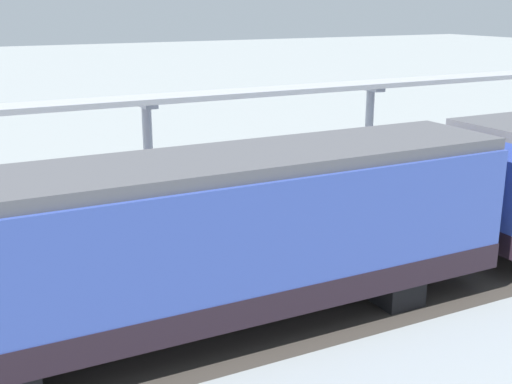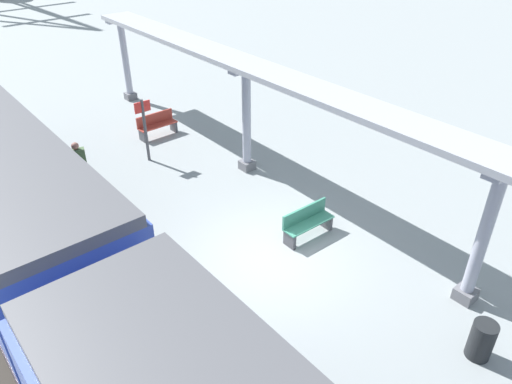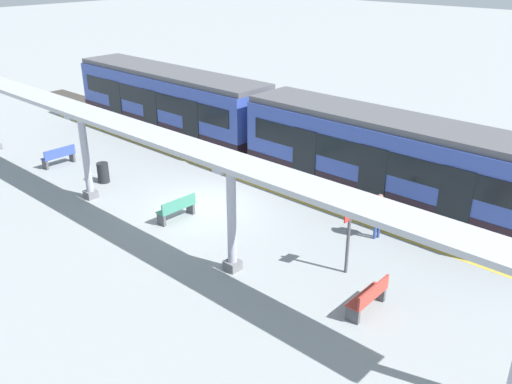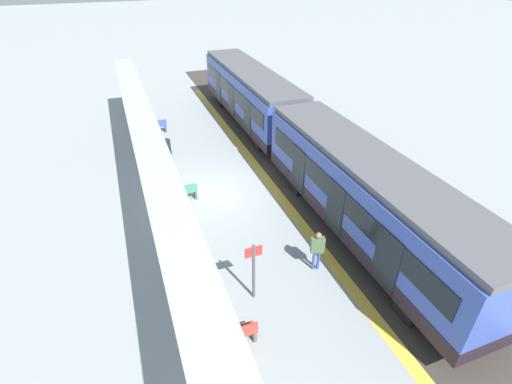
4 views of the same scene
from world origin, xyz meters
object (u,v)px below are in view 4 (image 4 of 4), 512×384
canopy_pillar_second (142,135)px  bench_mid_platform (181,192)px  train_near_carriage (250,96)px  passenger_waiting_near_edge (317,247)px  bench_far_end (232,336)px  canopy_pillar_third (167,223)px  trash_bin (167,147)px  canopy_pillar_nearest (128,88)px  platform_info_sign (254,267)px  train_far_carriage (365,197)px  bench_near_end (154,127)px

canopy_pillar_second → bench_mid_platform: 4.36m
train_near_carriage → passenger_waiting_near_edge: (2.54, 13.87, -0.81)m
canopy_pillar_second → bench_far_end: 12.18m
canopy_pillar_third → trash_bin: (-1.25, -8.88, -1.32)m
canopy_pillar_nearest → canopy_pillar_second: 8.50m
canopy_pillar_third → canopy_pillar_nearest: bearing=-90.0°
canopy_pillar_second → trash_bin: bearing=-141.4°
platform_info_sign → passenger_waiting_near_edge: platform_info_sign is taller
canopy_pillar_nearest → passenger_waiting_near_edge: canopy_pillar_nearest is taller
train_far_carriage → platform_info_sign: train_far_carriage is taller
bench_mid_platform → bench_near_end: bearing=-89.6°
trash_bin → train_far_carriage: bearing=121.0°
train_far_carriage → bench_far_end: train_far_carriage is taller
bench_mid_platform → passenger_waiting_near_edge: passenger_waiting_near_edge is taller
train_far_carriage → bench_mid_platform: (6.19, -5.00, -1.39)m
canopy_pillar_second → passenger_waiting_near_edge: size_ratio=2.12×
train_far_carriage → bench_far_end: 7.13m
canopy_pillar_nearest → bench_mid_platform: canopy_pillar_nearest is taller
train_near_carriage → bench_mid_platform: 10.05m
platform_info_sign → passenger_waiting_near_edge: size_ratio=1.35×
train_near_carriage → bench_far_end: train_near_carriage is taller
canopy_pillar_third → bench_near_end: size_ratio=2.30×
canopy_pillar_nearest → bench_mid_platform: (-1.07, 12.51, -1.31)m
bench_mid_platform → canopy_pillar_nearest: bearing=-85.1°
canopy_pillar_nearest → bench_far_end: (-0.97, 20.57, -1.31)m
bench_near_end → bench_mid_platform: same height
canopy_pillar_second → bench_mid_platform: (-1.07, 4.01, -1.31)m
canopy_pillar_nearest → train_far_carriage: bearing=112.5°
canopy_pillar_third → bench_far_end: size_ratio=2.29×
bench_far_end → platform_info_sign: (-1.23, -1.54, 0.89)m
bench_near_end → canopy_pillar_third: bearing=85.2°
train_far_carriage → trash_bin: bearing=-59.0°
bench_far_end → bench_mid_platform: bearing=-90.7°
canopy_pillar_nearest → canopy_pillar_third: (0.00, 16.38, 0.00)m
bench_near_end → bench_far_end: same height
train_far_carriage → train_near_carriage: bearing=-90.0°
canopy_pillar_nearest → train_near_carriage: bearing=147.0°
canopy_pillar_second → platform_info_sign: bearing=101.8°
bench_near_end → canopy_pillar_nearest: bearing=-76.8°
canopy_pillar_third → bench_mid_platform: bearing=-105.5°
canopy_pillar_third → passenger_waiting_near_edge: size_ratio=2.12×
bench_mid_platform → platform_info_sign: size_ratio=0.69×
trash_bin → bench_near_end: bearing=-85.7°
train_near_carriage → platform_info_sign: 15.19m
passenger_waiting_near_edge → train_far_carriage: bearing=-157.2°
canopy_pillar_second → platform_info_sign: (-2.20, 10.53, -0.42)m
train_far_carriage → platform_info_sign: (5.06, 1.52, -0.50)m
bench_mid_platform → passenger_waiting_near_edge: size_ratio=0.93×
canopy_pillar_third → bench_far_end: canopy_pillar_third is taller
trash_bin → platform_info_sign: 11.60m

